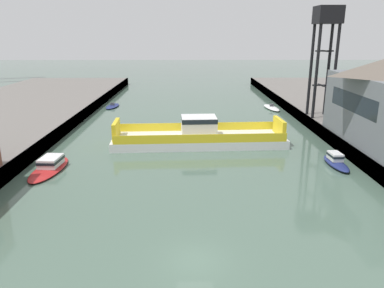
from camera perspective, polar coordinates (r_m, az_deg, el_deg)
ground_plane at (r=25.07m, az=0.51°, el=-17.57°), size 400.00×400.00×0.00m
chain_ferry at (r=49.07m, az=1.05°, el=1.22°), size 22.93×7.66×3.77m
moored_boat_near_left at (r=76.80m, az=-12.14°, el=5.74°), size 2.68×6.30×0.88m
moored_boat_near_right at (r=74.70m, az=12.16°, el=5.50°), size 2.87×7.17×1.04m
moored_boat_mid_left at (r=44.21m, az=21.27°, el=-2.48°), size 1.93×5.66×1.43m
moored_boat_mid_right at (r=42.75m, az=-21.05°, el=-3.10°), size 3.24×8.29×1.37m
crane_tower at (r=60.34m, az=20.03°, el=16.17°), size 3.55×3.55×16.30m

